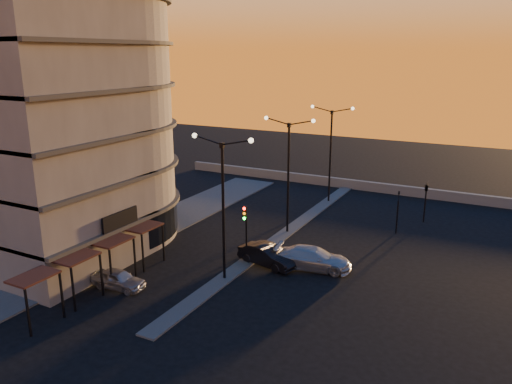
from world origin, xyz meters
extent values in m
plane|color=black|center=(0.00, 0.00, 0.00)|extent=(120.00, 120.00, 0.00)
cube|color=#4A4A48|center=(-10.50, 4.00, 0.06)|extent=(5.00, 40.00, 0.12)
cube|color=#4A4A48|center=(0.00, 10.00, 0.06)|extent=(1.20, 36.00, 0.12)
cube|color=slate|center=(2.00, 26.00, 0.50)|extent=(44.00, 0.50, 1.00)
cylinder|color=slate|center=(-14.00, 2.00, 12.50)|extent=(14.00, 14.00, 25.00)
cube|color=slate|center=(-14.00, -3.00, 12.50)|extent=(14.00, 10.00, 25.00)
cylinder|color=black|center=(-14.00, 2.00, 1.60)|extent=(14.16, 14.16, 2.40)
cube|color=black|center=(-6.80, -2.00, 3.60)|extent=(0.15, 3.20, 1.20)
cylinder|color=black|center=(0.00, 0.00, 4.50)|extent=(0.18, 0.18, 9.00)
cube|color=black|center=(0.00, 0.00, 8.90)|extent=(0.25, 0.25, 0.35)
sphere|color=#FFE5B2|center=(-2.00, 0.00, 9.35)|extent=(0.32, 0.32, 0.32)
sphere|color=#FFE5B2|center=(2.00, 0.00, 9.35)|extent=(0.32, 0.32, 0.32)
cylinder|color=black|center=(0.00, 10.00, 4.50)|extent=(0.18, 0.18, 9.00)
cube|color=black|center=(0.00, 10.00, 8.90)|extent=(0.25, 0.25, 0.35)
sphere|color=#FFE5B2|center=(-2.00, 10.00, 9.35)|extent=(0.32, 0.32, 0.32)
sphere|color=#FFE5B2|center=(2.00, 10.00, 9.35)|extent=(0.32, 0.32, 0.32)
cylinder|color=black|center=(0.00, 20.00, 4.50)|extent=(0.18, 0.18, 9.00)
cube|color=black|center=(0.00, 20.00, 8.90)|extent=(0.25, 0.25, 0.35)
sphere|color=#FFE5B2|center=(-2.00, 20.00, 9.35)|extent=(0.32, 0.32, 0.32)
sphere|color=#FFE5B2|center=(2.00, 20.00, 9.35)|extent=(0.32, 0.32, 0.32)
cylinder|color=black|center=(0.00, 3.00, 1.60)|extent=(0.12, 0.12, 3.20)
cube|color=black|center=(0.00, 2.82, 3.75)|extent=(0.28, 0.16, 1.00)
sphere|color=#FF0C05|center=(0.00, 2.72, 4.10)|extent=(0.20, 0.20, 0.20)
sphere|color=orange|center=(0.00, 2.72, 3.75)|extent=(0.20, 0.20, 0.20)
sphere|color=#0CFF26|center=(0.00, 2.72, 3.40)|extent=(0.20, 0.20, 0.20)
cylinder|color=black|center=(8.00, 14.00, 1.40)|extent=(0.12, 0.12, 2.80)
imported|color=black|center=(8.00, 14.00, 3.20)|extent=(0.13, 0.16, 0.80)
cylinder|color=black|center=(9.50, 18.00, 1.40)|extent=(0.12, 0.12, 2.80)
imported|color=black|center=(9.50, 18.00, 3.20)|extent=(0.42, 1.99, 0.80)
imported|color=#A2A3AA|center=(-5.26, -4.19, 0.61)|extent=(3.67, 1.70, 1.22)
imported|color=black|center=(1.50, 3.34, 0.73)|extent=(4.67, 2.54, 1.46)
imported|color=#B5BABD|center=(4.50, 4.28, 0.76)|extent=(5.52, 3.05, 1.52)
camera|label=1|loc=(15.77, -25.56, 14.27)|focal=35.00mm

